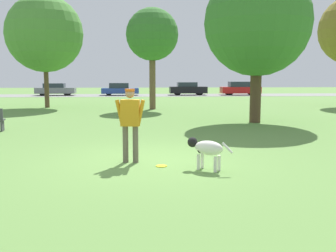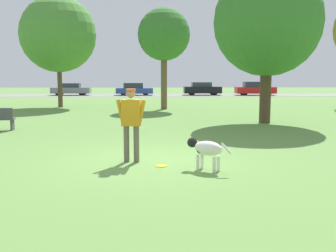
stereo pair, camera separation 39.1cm
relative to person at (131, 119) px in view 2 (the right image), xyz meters
The scene contains 12 objects.
ground_plane 1.11m from the person, 22.76° to the left, with size 120.00×120.00×0.00m, color #608C42.
far_road_strip 32.18m from the person, 89.27° to the left, with size 120.00×6.00×0.01m.
person is the anchor object (origin of this frame).
dog 1.91m from the person, 26.99° to the right, with size 0.92×0.77×0.67m.
frisbee 1.30m from the person, 33.82° to the right, with size 0.25×0.25×0.02m.
tree_near_right 9.78m from the person, 55.77° to the left, with size 4.51×4.51×6.49m.
tree_far_left 17.79m from the person, 108.98° to the left, with size 4.78×4.78×7.01m.
tree_mid_center 15.21m from the person, 86.17° to the left, with size 3.12×3.12×6.02m.
parked_car_grey 33.54m from the person, 104.65° to the left, with size 4.05×1.85×1.26m.
parked_car_blue 32.36m from the person, 93.27° to the left, with size 3.87×1.87×1.28m.
parked_car_black 32.82m from the person, 80.71° to the left, with size 3.91×1.77×1.35m.
parked_car_red 33.87m from the person, 71.36° to the left, with size 4.14×1.80×1.41m.
Camera 2 is at (0.20, -9.18, 1.99)m, focal length 42.00 mm.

